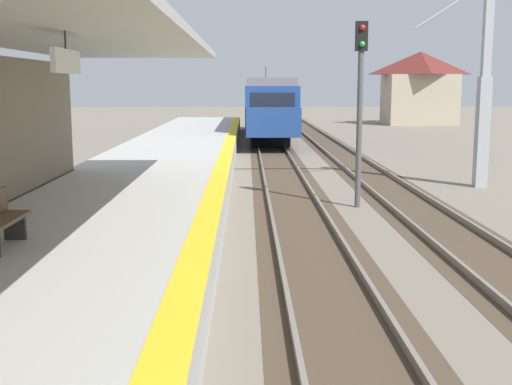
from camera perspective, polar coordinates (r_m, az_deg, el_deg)
The scene contains 7 objects.
station_platform at distance 14.32m, azimuth -13.02°, elevation -3.12°, with size 5.00×80.00×0.91m.
track_pair_nearest_platform at distance 18.05m, azimuth 3.55°, elevation -1.66°, with size 2.34×120.00×0.16m.
track_pair_middle at distance 18.62m, azimuth 14.05°, elevation -1.58°, with size 2.34×120.00×0.16m.
approaching_train at distance 43.39m, azimuth 1.01°, elevation 7.56°, with size 2.93×19.60×4.76m.
rail_signal_post at distance 18.84m, azimuth 8.99°, elevation 8.33°, with size 0.32×0.34×5.20m.
catenary_pylon_far_side at distance 23.61m, azimuth 18.50°, elevation 9.13°, with size 5.00×0.40×7.50m.
distant_trackside_house at distance 61.02m, azimuth 13.96°, elevation 8.88°, with size 6.60×5.28×6.40m.
Camera 1 is at (0.53, 2.33, 3.46)m, focal length 46.25 mm.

